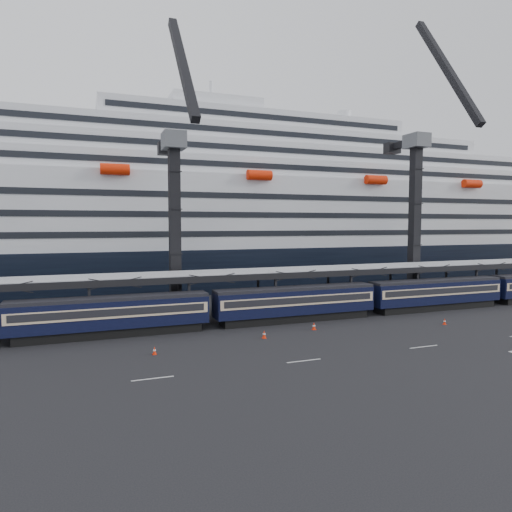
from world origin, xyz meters
name	(u,v)px	position (x,y,z in m)	size (l,w,h in m)	color
ground	(412,335)	(0.00, 0.00, 0.00)	(260.00, 260.00, 0.00)	black
train	(322,300)	(-4.65, 10.00, 2.20)	(133.05, 3.00, 4.05)	black
canopy	(339,269)	(0.00, 14.00, 5.25)	(130.00, 6.25, 5.53)	gray
cruise_ship	(247,217)	(-1.08, 45.99, 12.34)	(214.09, 28.84, 34.00)	black
crane_dark_near	(175,216)	(-20.00, 18.59, 11.93)	(4.50, 17.75, 35.08)	#494C51
crane_dark_mid	(417,208)	(15.00, 17.59, 13.36)	(4.50, 18.24, 39.64)	#494C51
traffic_cone_b	(155,350)	(-24.99, 2.11, 0.34)	(0.34, 0.34, 0.69)	red
traffic_cone_c	(264,334)	(-14.29, 3.93, 0.39)	(0.40, 0.40, 0.80)	red
traffic_cone_d	(314,326)	(-8.09, 5.43, 0.39)	(0.40, 0.40, 0.80)	red
traffic_cone_e	(445,321)	(6.49, 2.55, 0.34)	(0.35, 0.35, 0.69)	red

